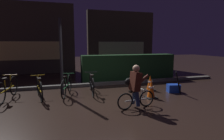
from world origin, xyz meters
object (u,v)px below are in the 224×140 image
(traffic_cone_near, at_px, (151,89))
(closed_umbrella, at_px, (178,83))
(cyclist, at_px, (135,87))
(traffic_cone_far, at_px, (150,83))
(parked_bike_left_mid, at_px, (39,88))
(blue_crate, at_px, (173,88))
(parked_bike_center_right, at_px, (92,84))
(street_post, at_px, (61,57))
(parked_bike_leftmost, at_px, (8,89))
(parked_bike_center_left, at_px, (67,86))

(traffic_cone_near, height_order, closed_umbrella, closed_umbrella)
(closed_umbrella, bearing_deg, cyclist, 17.47)
(traffic_cone_far, bearing_deg, parked_bike_left_mid, 179.47)
(parked_bike_left_mid, xyz_separation_m, blue_crate, (4.79, -0.55, -0.19))
(parked_bike_left_mid, height_order, traffic_cone_near, parked_bike_left_mid)
(parked_bike_center_right, relative_size, blue_crate, 3.74)
(parked_bike_center_right, height_order, closed_umbrella, closed_umbrella)
(traffic_cone_near, bearing_deg, street_post, 155.78)
(blue_crate, bearing_deg, parked_bike_leftmost, 172.78)
(parked_bike_center_right, bearing_deg, parked_bike_center_left, 94.61)
(closed_umbrella, bearing_deg, parked_bike_left_mid, -16.02)
(cyclist, relative_size, closed_umbrella, 1.47)
(traffic_cone_far, relative_size, blue_crate, 1.35)
(cyclist, height_order, closed_umbrella, cyclist)
(cyclist, bearing_deg, parked_bike_center_left, 125.80)
(parked_bike_center_left, bearing_deg, street_post, 52.35)
(parked_bike_center_right, distance_m, closed_umbrella, 3.16)
(blue_crate, bearing_deg, cyclist, -150.35)
(traffic_cone_far, bearing_deg, closed_umbrella, -46.42)
(parked_bike_left_mid, bearing_deg, parked_bike_center_left, -91.28)
(parked_bike_center_left, relative_size, blue_crate, 3.63)
(traffic_cone_near, xyz_separation_m, closed_umbrella, (1.17, 0.15, 0.11))
(street_post, xyz_separation_m, parked_bike_center_right, (1.05, -0.18, -1.01))
(parked_bike_center_right, bearing_deg, street_post, 84.62)
(parked_bike_left_mid, bearing_deg, parked_bike_center_right, -96.42)
(street_post, bearing_deg, traffic_cone_near, -24.22)
(street_post, relative_size, traffic_cone_far, 4.56)
(parked_bike_leftmost, relative_size, blue_crate, 3.85)
(parked_bike_left_mid, relative_size, closed_umbrella, 1.91)
(street_post, distance_m, closed_umbrella, 4.32)
(parked_bike_leftmost, height_order, parked_bike_center_right, parked_bike_leftmost)
(parked_bike_leftmost, xyz_separation_m, cyclist, (3.70, -1.92, 0.27))
(street_post, xyz_separation_m, blue_crate, (4.04, -0.90, -1.21))
(traffic_cone_near, bearing_deg, blue_crate, 19.16)
(traffic_cone_near, bearing_deg, parked_bike_center_left, 157.87)
(cyclist, bearing_deg, parked_bike_left_mid, 139.44)
(traffic_cone_near, distance_m, closed_umbrella, 1.18)
(street_post, height_order, parked_bike_center_left, street_post)
(blue_crate, bearing_deg, traffic_cone_far, 144.12)
(street_post, xyz_separation_m, cyclist, (1.96, -2.08, -0.73))
(parked_bike_left_mid, xyz_separation_m, cyclist, (2.71, -1.74, 0.28))
(blue_crate, bearing_deg, parked_bike_left_mid, 173.43)
(cyclist, bearing_deg, parked_bike_center_right, 107.82)
(street_post, distance_m, parked_bike_center_right, 1.47)
(cyclist, bearing_deg, street_post, 125.36)
(parked_bike_left_mid, xyz_separation_m, parked_bike_center_right, (1.79, 0.17, -0.00))
(blue_crate, distance_m, cyclist, 2.44)
(parked_bike_leftmost, bearing_deg, parked_bike_center_right, -83.05)
(parked_bike_leftmost, xyz_separation_m, traffic_cone_far, (5.07, -0.22, -0.07))
(parked_bike_left_mid, bearing_deg, traffic_cone_far, -102.20)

